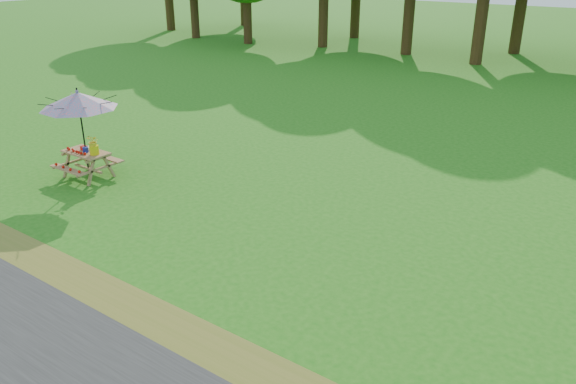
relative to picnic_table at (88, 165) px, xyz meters
The scene contains 7 objects.
ground 3.34m from the picnic_table, ahead, with size 120.00×120.00×0.00m, color #1E6A14.
drygrass_strip 4.67m from the picnic_table, 45.11° to the right, with size 120.00×1.20×0.01m, color olive.
picnic_table is the anchor object (origin of this frame).
patio_umbrella 1.62m from the picnic_table, 84.81° to the left, with size 2.35×2.35×2.25m.
produce_bins 0.40m from the picnic_table, 138.14° to the left, with size 0.34×0.33×0.13m.
tomatoes_row 0.44m from the picnic_table, 130.12° to the right, with size 0.77×0.13×0.07m, color red, non-canonical shape.
flower_bucket 0.70m from the picnic_table, ahead, with size 0.30×0.26×0.49m.
Camera 1 is at (8.37, -7.22, 5.13)m, focal length 35.00 mm.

